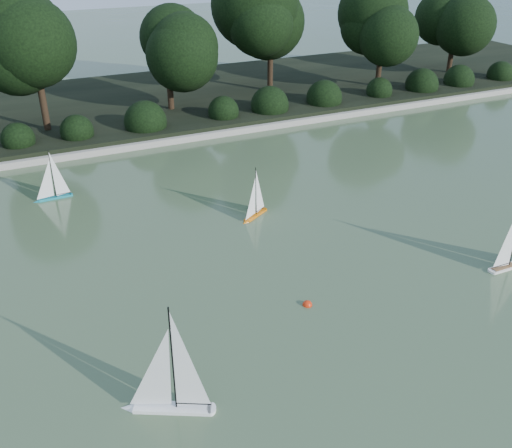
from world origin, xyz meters
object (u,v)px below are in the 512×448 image
object	(u,v)px
sailboat_white_a	(164,394)
race_buoy	(307,305)
sailboat_orange	(254,209)
sailboat_teal	(51,191)

from	to	relation	value
sailboat_white_a	race_buoy	distance (m)	3.16
race_buoy	sailboat_white_a	bearing A→B (deg)	-156.65
sailboat_orange	sailboat_white_a	bearing A→B (deg)	-126.72
sailboat_orange	race_buoy	size ratio (longest dim) A/B	7.27
sailboat_teal	sailboat_orange	bearing A→B (deg)	-36.06
sailboat_white_a	race_buoy	size ratio (longest dim) A/B	10.63
sailboat_teal	race_buoy	world-z (taller)	sailboat_teal
sailboat_orange	race_buoy	bearing A→B (deg)	-99.42
sailboat_white_a	sailboat_teal	distance (m)	7.49
sailboat_white_a	sailboat_orange	distance (m)	5.77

